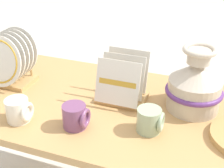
% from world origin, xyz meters
% --- Properties ---
extents(display_table, '(1.51, 0.77, 0.67)m').
position_xyz_m(display_table, '(0.00, 0.00, 0.60)').
color(display_table, tan).
rests_on(display_table, ground_plane).
extents(ceramic_vase, '(0.25, 0.25, 0.29)m').
position_xyz_m(ceramic_vase, '(0.35, 0.10, 0.79)').
color(ceramic_vase, beige).
rests_on(ceramic_vase, display_table).
extents(dish_rack_round_plates, '(0.25, 0.22, 0.27)m').
position_xyz_m(dish_rack_round_plates, '(-0.56, 0.02, 0.79)').
color(dish_rack_round_plates, tan).
rests_on(dish_rack_round_plates, display_table).
extents(dish_rack_square_plates, '(0.22, 0.20, 0.22)m').
position_xyz_m(dish_rack_square_plates, '(0.03, 0.06, 0.74)').
color(dish_rack_square_plates, tan).
rests_on(dish_rack_square_plates, display_table).
extents(mug_cream_glaze, '(0.11, 0.10, 0.10)m').
position_xyz_m(mug_cream_glaze, '(-0.32, -0.25, 0.73)').
color(mug_cream_glaze, silver).
rests_on(mug_cream_glaze, display_table).
extents(mug_plum_glaze, '(0.11, 0.10, 0.10)m').
position_xyz_m(mug_plum_glaze, '(-0.08, -0.21, 0.73)').
color(mug_plum_glaze, '#7A4770').
rests_on(mug_plum_glaze, display_table).
extents(mug_sage_glaze, '(0.11, 0.10, 0.10)m').
position_xyz_m(mug_sage_glaze, '(0.21, -0.13, 0.73)').
color(mug_sage_glaze, '#9EB28E').
rests_on(mug_sage_glaze, display_table).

